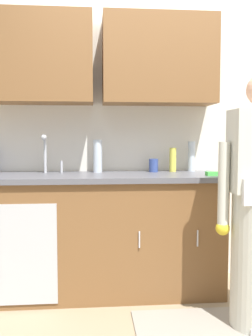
{
  "coord_description": "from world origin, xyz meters",
  "views": [
    {
      "loc": [
        -0.59,
        -2.27,
        1.22
      ],
      "look_at": [
        -0.35,
        0.55,
        1.0
      ],
      "focal_mm": 40.61,
      "sensor_mm": 36.0,
      "label": 1
    }
  ],
  "objects": [
    {
      "name": "bottle_soap",
      "position": [
        0.25,
        0.92,
        1.07
      ],
      "size": [
        0.06,
        0.06,
        0.26
      ],
      "primitive_type": "cylinder",
      "color": "silver",
      "rests_on": "countertop"
    },
    {
      "name": "ground_plane",
      "position": [
        0.0,
        0.0,
        0.0
      ],
      "size": [
        9.0,
        9.0,
        0.0
      ],
      "primitive_type": "plane",
      "color": "#998466"
    },
    {
      "name": "sponge",
      "position": [
        0.32,
        0.52,
        0.96
      ],
      "size": [
        0.11,
        0.07,
        0.03
      ],
      "primitive_type": "cube",
      "color": "#4CBF4C",
      "rests_on": "countertop"
    },
    {
      "name": "bottle_water_short",
      "position": [
        0.08,
        0.89,
        1.04
      ],
      "size": [
        0.06,
        0.06,
        0.2
      ],
      "primitive_type": "cylinder",
      "color": "#D8D14C",
      "rests_on": "countertop"
    },
    {
      "name": "counter_cabinet",
      "position": [
        -0.55,
        0.7,
        0.45
      ],
      "size": [
        1.9,
        0.62,
        0.9
      ],
      "color": "brown",
      "rests_on": "ground"
    },
    {
      "name": "countertop",
      "position": [
        -0.55,
        0.7,
        0.92
      ],
      "size": [
        1.96,
        0.66,
        0.04
      ],
      "primitive_type": "cube",
      "color": "#595960",
      "rests_on": "counter_cabinet"
    },
    {
      "name": "cup_by_sink",
      "position": [
        -0.09,
        0.87,
        0.99
      ],
      "size": [
        0.08,
        0.08,
        0.11
      ],
      "primitive_type": "cylinder",
      "color": "#33478C",
      "rests_on": "countertop"
    },
    {
      "name": "floor_mat",
      "position": [
        0.07,
        0.05,
        0.01
      ],
      "size": [
        0.8,
        0.5,
        0.01
      ],
      "primitive_type": "cube",
      "color": "gray",
      "rests_on": "ground"
    },
    {
      "name": "sink",
      "position": [
        -0.94,
        0.71,
        0.93
      ],
      "size": [
        0.5,
        0.36,
        0.35
      ],
      "color": "#B7BABF",
      "rests_on": "counter_cabinet"
    },
    {
      "name": "bottle_water_tall",
      "position": [
        -0.55,
        0.87,
        1.08
      ],
      "size": [
        0.07,
        0.07,
        0.27
      ],
      "primitive_type": "cylinder",
      "color": "silver",
      "rests_on": "countertop"
    },
    {
      "name": "kitchen_wall_with_uppers",
      "position": [
        -0.14,
        0.99,
        1.48
      ],
      "size": [
        4.8,
        0.44,
        2.7
      ],
      "color": "silver",
      "rests_on": "ground"
    }
  ]
}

